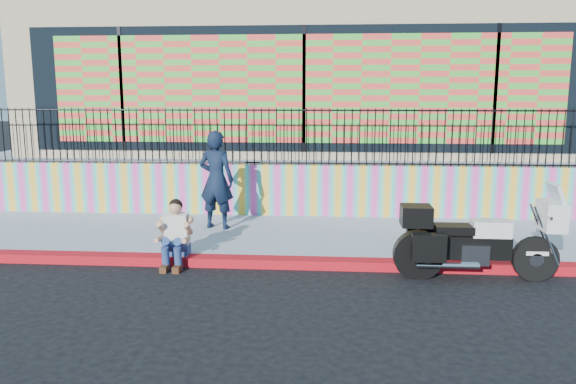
# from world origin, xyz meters

# --- Properties ---
(ground) EXTENTS (90.00, 90.00, 0.00)m
(ground) POSITION_xyz_m (0.00, 0.00, 0.00)
(ground) COLOR black
(ground) RESTS_ON ground
(red_curb) EXTENTS (16.00, 0.30, 0.15)m
(red_curb) POSITION_xyz_m (0.00, 0.00, 0.07)
(red_curb) COLOR #A40B16
(red_curb) RESTS_ON ground
(sidewalk) EXTENTS (16.00, 3.00, 0.15)m
(sidewalk) POSITION_xyz_m (0.00, 1.65, 0.07)
(sidewalk) COLOR #939DB1
(sidewalk) RESTS_ON ground
(mural_wall) EXTENTS (16.00, 0.20, 1.10)m
(mural_wall) POSITION_xyz_m (0.00, 3.25, 0.70)
(mural_wall) COLOR #F23FA6
(mural_wall) RESTS_ON sidewalk
(metal_fence) EXTENTS (15.80, 0.04, 1.20)m
(metal_fence) POSITION_xyz_m (0.00, 3.25, 1.85)
(metal_fence) COLOR black
(metal_fence) RESTS_ON mural_wall
(elevated_platform) EXTENTS (16.00, 10.00, 1.25)m
(elevated_platform) POSITION_xyz_m (0.00, 8.35, 0.62)
(elevated_platform) COLOR #939DB1
(elevated_platform) RESTS_ON ground
(storefront_building) EXTENTS (14.00, 8.06, 4.00)m
(storefront_building) POSITION_xyz_m (0.00, 8.13, 3.25)
(storefront_building) COLOR tan
(storefront_building) RESTS_ON elevated_platform
(police_motorcycle) EXTENTS (2.39, 0.79, 1.49)m
(police_motorcycle) POSITION_xyz_m (2.77, -0.36, 0.62)
(police_motorcycle) COLOR black
(police_motorcycle) RESTS_ON ground
(police_officer) EXTENTS (0.78, 0.59, 1.91)m
(police_officer) POSITION_xyz_m (-1.59, 1.96, 1.11)
(police_officer) COLOR black
(police_officer) RESTS_ON sidewalk
(seated_man) EXTENTS (0.54, 0.71, 1.06)m
(seated_man) POSITION_xyz_m (-1.87, -0.11, 0.45)
(seated_man) COLOR navy
(seated_man) RESTS_ON ground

